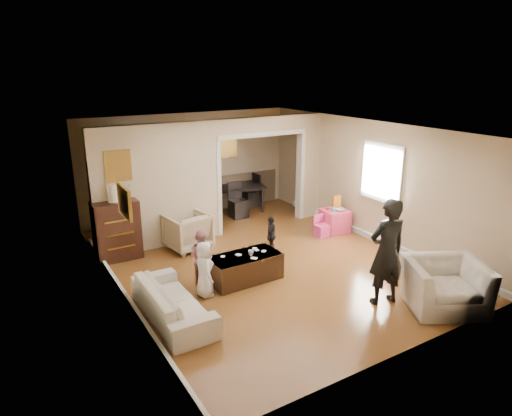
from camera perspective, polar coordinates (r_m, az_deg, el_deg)
floor at (r=8.91m, az=0.67°, el=-6.78°), size 7.00×7.00×0.00m
partition_left at (r=9.48m, az=-12.21°, el=2.65°), size 2.75×0.18×2.60m
partition_right at (r=11.27m, az=6.63°, el=5.27°), size 0.55×0.18×2.60m
partition_header at (r=10.31m, az=0.67°, el=10.59°), size 2.22×0.18×0.35m
window_pane at (r=9.79m, az=15.74°, el=4.37°), size 0.03×0.95×1.10m
framed_art_partition at (r=9.04m, az=-17.18°, el=5.13°), size 0.45×0.03×0.55m
framed_art_sofa_wall at (r=6.76m, az=-16.41°, el=0.75°), size 0.03×0.55×0.40m
framed_art_alcove at (r=11.82m, az=-3.56°, el=7.91°), size 0.45×0.03×0.55m
sofa at (r=7.05m, az=-10.54°, el=-11.57°), size 0.74×1.89×0.55m
armchair_back at (r=9.49m, az=-8.73°, el=-2.93°), size 0.94×0.96×0.77m
armchair_front at (r=7.76m, az=22.89°, el=-9.05°), size 1.52×1.46×0.76m
dresser at (r=9.25m, az=-17.29°, el=-2.73°), size 0.86×0.49×1.19m
table_lamp at (r=9.02m, az=-17.73°, el=1.89°), size 0.22×0.22×0.36m
potted_plant at (r=9.07m, az=-16.50°, el=1.97°), size 0.29×0.25×0.32m
coffee_table at (r=8.08m, az=-1.44°, el=-7.60°), size 1.29×0.68×0.48m
coffee_cup at (r=7.97m, az=-0.65°, el=-5.73°), size 0.10×0.10×0.09m
play_table at (r=10.52m, az=9.96°, el=-1.63°), size 0.60×0.60×0.53m
cereal_box at (r=10.54m, az=10.22°, el=0.77°), size 0.21×0.09×0.30m
cyan_cup at (r=10.32m, az=9.81°, el=-0.20°), size 0.08×0.08×0.08m
toy_block at (r=10.44m, az=9.12°, el=-0.05°), size 0.09×0.08×0.05m
play_bowl at (r=10.37m, az=10.69°, el=-0.25°), size 0.22×0.22×0.05m
dining_table at (r=11.90m, az=-3.80°, el=1.26°), size 2.17×1.55×0.69m
adult_person at (r=7.40m, az=16.31°, el=-5.38°), size 0.70×0.52×1.76m
child_kneel_a at (r=7.51m, az=-6.58°, el=-7.74°), size 0.37×0.50×0.95m
child_kneel_b at (r=7.94m, az=-6.96°, el=-6.19°), size 0.53×0.59×0.99m
child_toddler at (r=9.11m, az=1.96°, el=-3.49°), size 0.48×0.46×0.81m
craft_papers at (r=8.06m, az=-0.92°, el=-5.80°), size 0.86×0.50×0.00m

